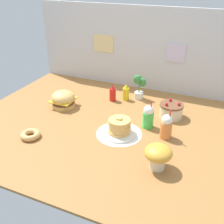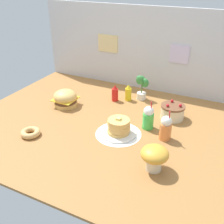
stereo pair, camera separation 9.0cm
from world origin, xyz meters
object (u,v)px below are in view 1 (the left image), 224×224
object	(u,v)px
burger	(63,99)
orange_float_cup	(166,127)
mustard_bottle	(126,93)
cream_soda_cup	(148,117)
mushroom_stool	(158,155)
donut_pink_glaze	(30,135)
pancake_stack	(119,127)
ketchup_bottle	(113,93)
potted_plant	(139,86)
layer_cake	(171,110)

from	to	relation	value
burger	orange_float_cup	bearing A→B (deg)	-7.48
burger	mustard_bottle	distance (m)	0.64
cream_soda_cup	mushroom_stool	size ratio (longest dim) A/B	1.36
burger	donut_pink_glaze	distance (m)	0.57
mustard_bottle	donut_pink_glaze	distance (m)	1.05
pancake_stack	mushroom_stool	size ratio (longest dim) A/B	1.55
ketchup_bottle	pancake_stack	bearing A→B (deg)	-61.79
potted_plant	layer_cake	bearing A→B (deg)	-33.33
layer_cake	mushroom_stool	xyz separation A→B (m)	(0.07, -0.74, 0.05)
ketchup_bottle	potted_plant	bearing A→B (deg)	34.72
mushroom_stool	donut_pink_glaze	bearing A→B (deg)	-177.70
mushroom_stool	potted_plant	bearing A→B (deg)	114.74
mustard_bottle	donut_pink_glaze	size ratio (longest dim) A/B	1.08
mustard_bottle	potted_plant	distance (m)	0.15
mustard_bottle	orange_float_cup	world-z (taller)	orange_float_cup
pancake_stack	donut_pink_glaze	distance (m)	0.71
burger	pancake_stack	xyz separation A→B (m)	(0.68, -0.24, -0.02)
donut_pink_glaze	mushroom_stool	world-z (taller)	mushroom_stool
burger	mustard_bottle	world-z (taller)	mustard_bottle
burger	mushroom_stool	world-z (taller)	mushroom_stool
potted_plant	orange_float_cup	bearing A→B (deg)	-55.03
mustard_bottle	cream_soda_cup	xyz separation A→B (m)	(0.36, -0.43, 0.02)
layer_cake	potted_plant	size ratio (longest dim) A/B	0.82
cream_soda_cup	mushroom_stool	world-z (taller)	cream_soda_cup
potted_plant	mushroom_stool	world-z (taller)	potted_plant
pancake_stack	orange_float_cup	distance (m)	0.37
pancake_stack	mustard_bottle	world-z (taller)	mustard_bottle
cream_soda_cup	potted_plant	bearing A→B (deg)	115.91
mustard_bottle	cream_soda_cup	distance (m)	0.55
burger	mushroom_stool	bearing A→B (deg)	-26.07
mustard_bottle	donut_pink_glaze	xyz separation A→B (m)	(-0.46, -0.95, -0.05)
burger	layer_cake	bearing A→B (deg)	11.97
burger	potted_plant	world-z (taller)	potted_plant
layer_cake	orange_float_cup	distance (m)	0.35
layer_cake	ketchup_bottle	xyz separation A→B (m)	(-0.62, 0.10, 0.01)
orange_float_cup	pancake_stack	bearing A→B (deg)	-164.38
pancake_stack	cream_soda_cup	distance (m)	0.27
mushroom_stool	mustard_bottle	bearing A→B (deg)	121.89
pancake_stack	potted_plant	world-z (taller)	potted_plant
pancake_stack	mushroom_stool	world-z (taller)	mushroom_stool
ketchup_bottle	orange_float_cup	size ratio (longest dim) A/B	0.67
potted_plant	ketchup_bottle	bearing A→B (deg)	-145.28
mustard_bottle	potted_plant	xyz separation A→B (m)	(0.11, 0.09, 0.06)
mustard_bottle	burger	bearing A→B (deg)	-142.85
burger	mushroom_stool	distance (m)	1.19
layer_cake	potted_plant	xyz separation A→B (m)	(-0.39, 0.26, 0.07)
ketchup_bottle	mustard_bottle	world-z (taller)	same
donut_pink_glaze	layer_cake	bearing A→B (deg)	39.14
mustard_bottle	cream_soda_cup	size ratio (longest dim) A/B	0.67
layer_cake	potted_plant	world-z (taller)	potted_plant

